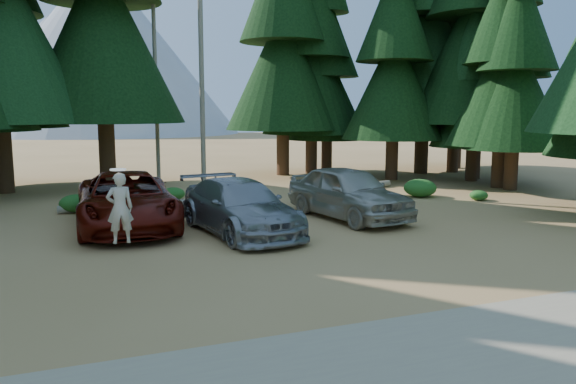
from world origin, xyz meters
name	(u,v)px	position (x,y,z in m)	size (l,w,h in m)	color
ground	(298,254)	(0.00, 0.00, 0.00)	(160.00, 160.00, 0.00)	#A37B45
gravel_strip	(462,357)	(0.00, -6.50, 0.01)	(26.00, 3.50, 0.01)	tan
forest_belt_north	(186,184)	(0.00, 15.00, 0.00)	(36.00, 7.00, 22.00)	black
snag_front	(201,62)	(0.80, 14.50, 6.00)	(0.24, 0.24, 12.00)	gray
snag_back	(156,83)	(-1.20, 16.00, 5.00)	(0.20, 0.20, 10.00)	gray
mountain_peak	(84,56)	(-2.59, 88.23, 12.71)	(48.00, 50.00, 28.00)	#9CA0A5
red_pickup	(127,201)	(-3.76, 4.96, 0.87)	(2.88, 6.25, 1.74)	#590F07
silver_minivan_center	(240,207)	(-0.67, 3.01, 0.80)	(2.23, 5.49, 1.59)	#96989D
silver_minivan_right	(348,192)	(3.43, 3.93, 0.90)	(2.12, 5.26, 1.79)	#B2AC9E
frisbee_player	(120,208)	(-4.31, 0.27, 1.44)	(0.61, 0.44, 1.72)	beige
log_left	(116,206)	(-3.84, 8.49, 0.15)	(0.29, 0.29, 4.07)	gray
log_mid	(183,203)	(-1.40, 8.21, 0.14)	(0.29, 0.29, 3.49)	gray
log_right	(352,187)	(6.69, 9.83, 0.15)	(0.31, 0.31, 4.82)	gray
shrub_far_left	(76,203)	(-5.23, 8.51, 0.32)	(1.17, 1.17, 0.64)	#235B1B
shrub_left	(173,194)	(-1.48, 10.00, 0.27)	(0.97, 0.97, 0.53)	#235B1B
shrub_center_left	(153,208)	(-2.78, 6.45, 0.33)	(1.19, 1.19, 0.65)	#235B1B
shrub_center_right	(299,190)	(3.93, 9.57, 0.22)	(0.79, 0.79, 0.44)	#235B1B
shrub_right	(239,195)	(0.95, 8.70, 0.27)	(0.98, 0.98, 0.54)	#235B1B
shrub_far_right	(420,188)	(8.53, 7.17, 0.38)	(1.38, 1.38, 0.76)	#235B1B
shrub_edge_east	(479,195)	(10.24, 5.50, 0.20)	(0.74, 0.74, 0.41)	#235B1B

